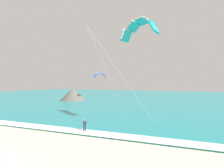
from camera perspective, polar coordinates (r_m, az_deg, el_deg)
The scene contains 7 objects.
sea at distance 83.77m, azimuth 14.10°, elevation -3.65°, with size 200.00×120.00×0.20m, color teal.
surf_foam at distance 28.57m, azimuth -9.31°, elevation -11.93°, with size 200.00×2.43×0.04m, color white.
surfboard at distance 28.49m, azimuth -7.12°, elevation -12.36°, with size 0.99×1.46×0.09m.
kitesurfer at distance 28.32m, azimuth -7.12°, elevation -10.55°, with size 0.66×0.66×1.69m.
kite_primary at distance 32.83m, azimuth 7.22°, elevation 14.60°, with size 8.17×9.11×14.40m.
kite_distant at distance 65.26m, azimuth -3.15°, elevation 2.51°, with size 2.44×3.74×1.43m.
headland_left at distance 73.00m, azimuth -10.25°, elevation -2.83°, with size 8.96×8.96×4.08m.
Camera 1 is at (15.71, -10.70, 6.48)m, focal length 35.19 mm.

